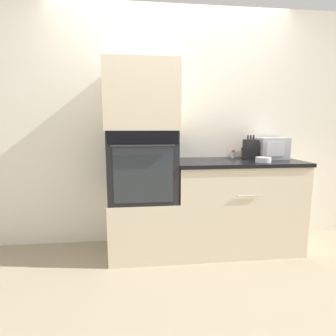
{
  "coord_description": "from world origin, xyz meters",
  "views": [
    {
      "loc": [
        -0.36,
        -2.23,
        1.26
      ],
      "look_at": [
        -0.09,
        0.21,
        0.88
      ],
      "focal_mm": 28.0,
      "sensor_mm": 36.0,
      "label": 1
    }
  ],
  "objects": [
    {
      "name": "microwave",
      "position": [
        1.04,
        0.44,
        1.04
      ],
      "size": [
        0.3,
        0.28,
        0.22
      ],
      "color": "#B2B5BA",
      "rests_on": "counter_unit"
    },
    {
      "name": "condiment_jar_mid",
      "position": [
        0.66,
        0.52,
        0.97
      ],
      "size": [
        0.04,
        0.04,
        0.08
      ],
      "color": "silver",
      "rests_on": "counter_unit"
    },
    {
      "name": "wall_oven",
      "position": [
        -0.33,
        0.3,
        0.9
      ],
      "size": [
        0.63,
        0.64,
        0.66
      ],
      "color": "black",
      "rests_on": "oven_cabinet_base"
    },
    {
      "name": "bowl",
      "position": [
        0.82,
        0.14,
        0.95
      ],
      "size": [
        0.14,
        0.14,
        0.05
      ],
      "color": "silver",
      "rests_on": "counter_unit"
    },
    {
      "name": "oven_cabinet_upper",
      "position": [
        -0.33,
        0.3,
        1.53
      ],
      "size": [
        0.65,
        0.6,
        0.6
      ],
      "color": "beige",
      "rests_on": "wall_oven"
    },
    {
      "name": "condiment_jar_near",
      "position": [
        0.78,
        0.54,
        0.98
      ],
      "size": [
        0.05,
        0.05,
        0.11
      ],
      "color": "brown",
      "rests_on": "counter_unit"
    },
    {
      "name": "ground_plane",
      "position": [
        0.0,
        0.0,
        0.0
      ],
      "size": [
        12.0,
        12.0,
        0.0
      ],
      "primitive_type": "plane",
      "color": "gray"
    },
    {
      "name": "knife_block",
      "position": [
        0.81,
        0.41,
        1.03
      ],
      "size": [
        0.12,
        0.13,
        0.25
      ],
      "color": "black",
      "rests_on": "counter_unit"
    },
    {
      "name": "counter_unit",
      "position": [
        0.63,
        0.3,
        0.47
      ],
      "size": [
        1.27,
        0.63,
        0.93
      ],
      "color": "beige",
      "rests_on": "ground_plane"
    },
    {
      "name": "wall_back",
      "position": [
        0.0,
        0.63,
        1.25
      ],
      "size": [
        8.0,
        0.05,
        2.5
      ],
      "color": "silver",
      "rests_on": "ground_plane"
    },
    {
      "name": "oven_cabinet_base",
      "position": [
        -0.33,
        0.3,
        0.28
      ],
      "size": [
        0.65,
        0.6,
        0.57
      ],
      "color": "beige",
      "rests_on": "ground_plane"
    }
  ]
}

